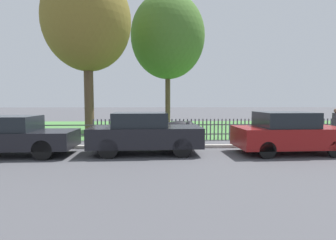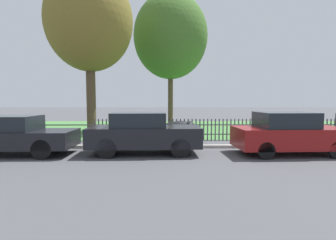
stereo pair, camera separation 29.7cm
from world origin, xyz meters
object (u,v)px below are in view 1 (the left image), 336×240
Objects in this scene: parked_car_navy_estate at (288,133)px; pedestrian_near_fence at (336,123)px; tree_behind_motorcycle at (168,37)px; covered_motorcycle at (181,129)px; parked_car_black_saloon at (145,133)px; tree_nearest_kerb at (87,21)px; parked_car_silver_hatchback at (11,136)px.

pedestrian_near_fence reaches higher than parked_car_navy_estate.
tree_behind_motorcycle is at bearing 111.85° from parked_car_navy_estate.
parked_car_navy_estate is 2.01× the size of covered_motorcycle.
parked_car_black_saloon is 0.46× the size of tree_nearest_kerb.
parked_car_silver_hatchback is 13.65m from pedestrian_near_fence.
tree_behind_motorcycle reaches higher than parked_car_navy_estate.
pedestrian_near_fence reaches higher than parked_car_silver_hatchback.
tree_behind_motorcycle reaches higher than parked_car_silver_hatchback.
tree_nearest_kerb is at bearing 121.45° from parked_car_black_saloon.
pedestrian_near_fence is (8.75, 2.34, 0.12)m from parked_car_black_saloon.
parked_car_black_saloon is 2.58× the size of pedestrian_near_fence.
pedestrian_near_fence is at bearing -1.18° from covered_motorcycle.
covered_motorcycle is 0.21× the size of tree_behind_motorcycle.
pedestrian_near_fence is (3.50, 2.48, 0.13)m from parked_car_navy_estate.
covered_motorcycle is 8.64m from tree_behind_motorcycle.
parked_car_silver_hatchback is 0.46× the size of tree_behind_motorcycle.
tree_nearest_kerb reaches higher than pedestrian_near_fence.
parked_car_silver_hatchback is 9.92m from parked_car_navy_estate.
covered_motorcycle is 7.72m from tree_nearest_kerb.
parked_car_black_saloon is at bearing -120.25° from covered_motorcycle.
pedestrian_near_fence is (13.42, 2.51, 0.17)m from parked_car_silver_hatchback.
parked_car_navy_estate is at bearing -3.26° from parked_car_black_saloon.
parked_car_black_saloon is 3.01m from covered_motorcycle.
pedestrian_near_fence is (12.02, -2.65, -5.26)m from tree_nearest_kerb.
parked_car_silver_hatchback is at bearing -155.50° from covered_motorcycle.
pedestrian_near_fence is (7.21, -0.23, 0.27)m from covered_motorcycle.
tree_nearest_kerb is 5.64× the size of pedestrian_near_fence.
tree_nearest_kerb reaches higher than parked_car_navy_estate.
pedestrian_near_fence is at bearing -41.43° from tree_behind_motorcycle.
parked_car_black_saloon reaches higher than covered_motorcycle.
parked_car_silver_hatchback reaches higher than covered_motorcycle.
tree_behind_motorcycle is 11.48m from pedestrian_near_fence.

